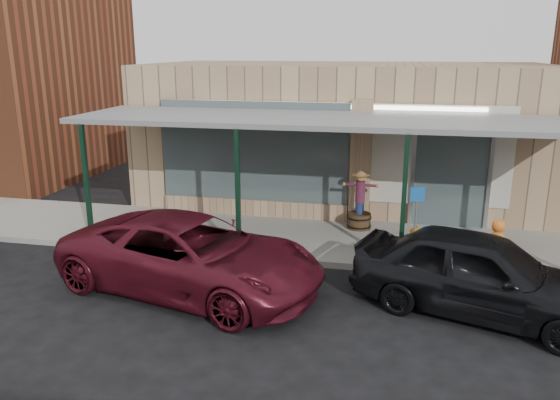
% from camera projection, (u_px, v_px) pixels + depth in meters
% --- Properties ---
extents(ground, '(120.00, 120.00, 0.00)m').
position_uv_depth(ground, '(300.00, 308.00, 10.14)').
color(ground, black).
rests_on(ground, ground).
extents(sidewalk, '(40.00, 3.20, 0.15)m').
position_uv_depth(sidewalk, '(325.00, 240.00, 13.51)').
color(sidewalk, gray).
rests_on(sidewalk, ground).
extents(storefront, '(12.00, 6.25, 4.20)m').
position_uv_depth(storefront, '(345.00, 132.00, 17.26)').
color(storefront, tan).
rests_on(storefront, ground).
extents(awning, '(12.00, 3.00, 3.04)m').
position_uv_depth(awning, '(328.00, 122.00, 12.68)').
color(awning, slate).
rests_on(awning, ground).
extents(block_buildings_near, '(61.00, 8.00, 8.00)m').
position_uv_depth(block_buildings_near, '(413.00, 77.00, 17.39)').
color(block_buildings_near, brown).
rests_on(block_buildings_near, ground).
extents(barrel_scarecrow, '(0.93, 0.74, 1.55)m').
position_uv_depth(barrel_scarecrow, '(360.00, 209.00, 14.03)').
color(barrel_scarecrow, '#452F1B').
rests_on(barrel_scarecrow, sidewalk).
extents(barrel_pumpkin, '(0.65, 0.65, 0.64)m').
position_uv_depth(barrel_pumpkin, '(415.00, 243.00, 12.45)').
color(barrel_pumpkin, '#452F1B').
rests_on(barrel_pumpkin, sidewalk).
extents(handicap_sign, '(0.32, 0.10, 1.58)m').
position_uv_depth(handicap_sign, '(416.00, 211.00, 12.10)').
color(handicap_sign, gray).
rests_on(handicap_sign, sidewalk).
extents(parked_sedan, '(4.86, 3.16, 1.54)m').
position_uv_depth(parked_sedan, '(480.00, 274.00, 9.77)').
color(parked_sedan, black).
rests_on(parked_sedan, ground).
extents(car_maroon, '(5.75, 3.64, 1.48)m').
position_uv_depth(car_maroon, '(191.00, 255.00, 10.71)').
color(car_maroon, '#53101E').
rests_on(car_maroon, ground).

